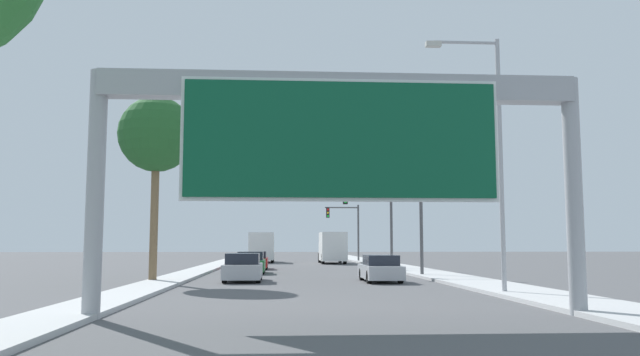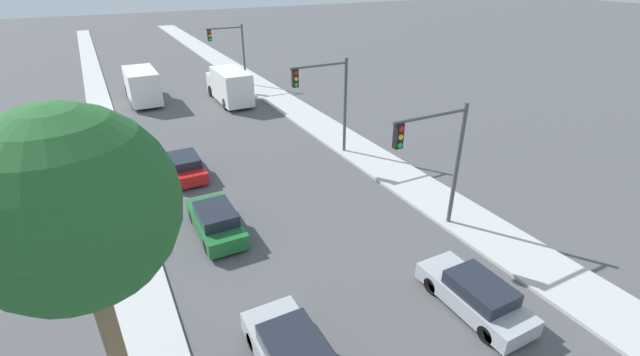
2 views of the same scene
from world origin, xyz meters
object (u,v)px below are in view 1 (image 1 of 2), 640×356
at_px(car_far_center, 380,269).
at_px(traffic_light_far_intersection, 348,224).
at_px(traffic_light_near_intersection, 400,207).
at_px(car_far_right, 243,268).
at_px(car_mid_left, 255,261).
at_px(truck_box_primary, 262,247).
at_px(street_lamp_right, 491,143).
at_px(traffic_light_mid_block, 376,213).
at_px(sign_gantry, 341,130).
at_px(truck_box_secondary, 332,248).
at_px(palm_tree_background, 156,136).
at_px(car_mid_center, 251,263).

xyz_separation_m(car_far_center, traffic_light_far_intersection, (2.11, 34.81, 3.42)).
height_order(traffic_light_near_intersection, traffic_light_far_intersection, traffic_light_near_intersection).
bearing_deg(car_far_right, car_far_center, -5.33).
relative_size(car_mid_left, truck_box_primary, 0.58).
xyz_separation_m(traffic_light_far_intersection, street_lamp_right, (0.90, -43.30, 1.75)).
distance_m(traffic_light_mid_block, traffic_light_far_intersection, 20.00).
bearing_deg(sign_gantry, truck_box_secondary, 85.55).
relative_size(sign_gantry, palm_tree_background, 1.42).
bearing_deg(sign_gantry, car_mid_center, 98.09).
bearing_deg(traffic_light_far_intersection, traffic_light_mid_block, -90.16).
xyz_separation_m(car_far_center, traffic_light_near_intersection, (2.01, 4.81, 3.45)).
height_order(sign_gantry, traffic_light_near_intersection, sign_gantry).
bearing_deg(car_mid_left, sign_gantry, -83.67).
height_order(car_mid_center, palm_tree_background, palm_tree_background).
bearing_deg(street_lamp_right, sign_gantry, -133.61).
height_order(truck_box_secondary, street_lamp_right, street_lamp_right).
distance_m(car_mid_left, truck_box_secondary, 15.18).
xyz_separation_m(truck_box_secondary, street_lamp_right, (3.01, -38.15, 4.27)).
height_order(sign_gantry, car_far_center, sign_gantry).
bearing_deg(truck_box_primary, car_far_center, -78.21).
bearing_deg(truck_box_primary, traffic_light_mid_block, -64.18).
relative_size(truck_box_primary, street_lamp_right, 0.74).
bearing_deg(palm_tree_background, truck_box_secondary, 68.85).
distance_m(car_far_center, car_far_right, 7.03).
relative_size(car_mid_left, car_far_center, 0.96).
xyz_separation_m(sign_gantry, street_lamp_right, (6.51, 6.84, 0.85)).
height_order(car_far_center, traffic_light_far_intersection, traffic_light_far_intersection).
relative_size(sign_gantry, truck_box_secondary, 1.85).
bearing_deg(sign_gantry, traffic_light_far_intersection, 83.61).
bearing_deg(car_mid_left, street_lamp_right, -67.93).
xyz_separation_m(car_far_center, traffic_light_mid_block, (2.06, 14.81, 3.55)).
bearing_deg(palm_tree_background, car_far_right, 7.66).
distance_m(car_mid_center, car_mid_left, 6.91).
height_order(truck_box_secondary, traffic_light_far_intersection, traffic_light_far_intersection).
xyz_separation_m(car_mid_left, car_far_center, (7.00, -16.21, -0.00)).
bearing_deg(traffic_light_mid_block, sign_gantry, -100.44).
distance_m(truck_box_primary, truck_box_secondary, 8.00).
height_order(car_mid_left, car_far_right, car_far_right).
distance_m(truck_box_secondary, palm_tree_background, 32.27).
distance_m(car_mid_center, traffic_light_mid_block, 11.17).
bearing_deg(traffic_light_mid_block, street_lamp_right, -87.65).
bearing_deg(palm_tree_background, traffic_light_mid_block, 47.53).
distance_m(car_far_right, traffic_light_near_intersection, 10.49).
bearing_deg(car_mid_left, truck_box_primary, 90.00).
bearing_deg(car_far_center, car_mid_center, 126.99).
xyz_separation_m(car_far_right, palm_tree_background, (-4.45, -0.60, 6.73)).
height_order(car_mid_center, car_far_center, car_mid_center).
height_order(truck_box_primary, traffic_light_mid_block, traffic_light_mid_block).
height_order(car_far_right, truck_box_primary, truck_box_primary).
bearing_deg(street_lamp_right, traffic_light_mid_block, 92.35).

